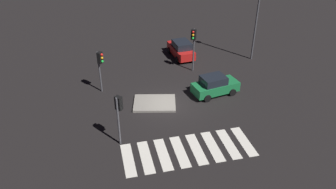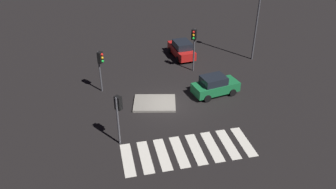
# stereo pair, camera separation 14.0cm
# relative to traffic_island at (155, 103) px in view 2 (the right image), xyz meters

# --- Properties ---
(ground_plane) EXTENTS (80.00, 80.00, 0.00)m
(ground_plane) POSITION_rel_traffic_island_xyz_m (1.03, -0.41, -0.09)
(ground_plane) COLOR black
(traffic_island) EXTENTS (3.86, 3.22, 0.18)m
(traffic_island) POSITION_rel_traffic_island_xyz_m (0.00, 0.00, 0.00)
(traffic_island) COLOR gray
(traffic_island) RESTS_ON ground
(car_red) EXTENTS (2.22, 4.22, 1.79)m
(car_red) POSITION_rel_traffic_island_xyz_m (4.57, 8.46, 0.79)
(car_red) COLOR red
(car_red) RESTS_ON ground
(car_green) EXTENTS (4.15, 2.39, 1.73)m
(car_green) POSITION_rel_traffic_island_xyz_m (5.30, 0.37, 0.76)
(car_green) COLOR #196B38
(car_green) RESTS_ON ground
(traffic_light_north) EXTENTS (0.54, 0.53, 4.24)m
(traffic_light_north) POSITION_rel_traffic_island_xyz_m (4.75, 4.98, 3.13)
(traffic_light_north) COLOR #47474C
(traffic_light_north) RESTS_ON ground
(traffic_light_south) EXTENTS (0.53, 0.54, 3.68)m
(traffic_light_south) POSITION_rel_traffic_island_xyz_m (-3.19, -4.30, 2.70)
(traffic_light_south) COLOR #47474C
(traffic_light_south) RESTS_ON ground
(traffic_light_west) EXTENTS (0.53, 0.54, 3.70)m
(traffic_light_west) POSITION_rel_traffic_island_xyz_m (-3.92, 3.04, 2.72)
(traffic_light_west) COLOR #47474C
(traffic_light_west) RESTS_ON ground
(street_lamp) EXTENTS (0.56, 0.56, 8.90)m
(street_lamp) POSITION_rel_traffic_island_xyz_m (11.57, 6.29, 5.85)
(street_lamp) COLOR #47474C
(street_lamp) RESTS_ON ground
(crosswalk_near) EXTENTS (8.75, 3.20, 0.02)m
(crosswalk_near) POSITION_rel_traffic_island_xyz_m (1.03, -6.18, -0.08)
(crosswalk_near) COLOR silver
(crosswalk_near) RESTS_ON ground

